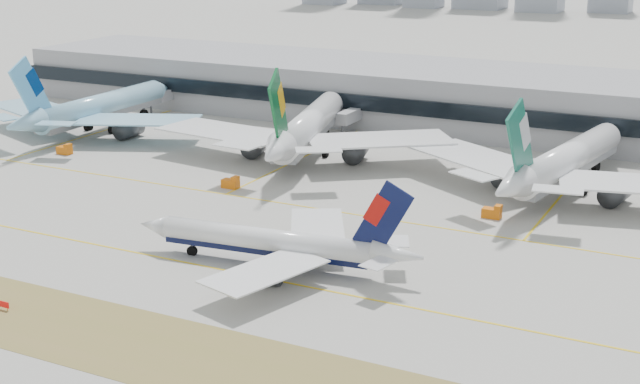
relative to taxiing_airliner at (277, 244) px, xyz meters
The scene contains 10 objects.
ground 4.15m from the taxiing_airliner, behind, with size 3000.00×3000.00×0.00m, color gray.
taxiing_airliner is the anchor object (origin of this frame).
widebody_korean 108.46m from the taxiing_airliner, 145.19° to the left, with size 66.00×64.42×23.52m.
widebody_eva 70.00m from the taxiing_airliner, 113.80° to the left, with size 68.83×68.68×25.32m.
widebody_cathay 69.31m from the taxiing_airliner, 62.74° to the left, with size 65.79×65.01×23.72m.
terminal 114.86m from the taxiing_airliner, 90.60° to the left, with size 280.00×43.10×15.00m.
hold_sign_left 41.73m from the taxiing_airliner, 129.67° to the right, with size 2.20×0.15×1.35m.
gse_c 46.38m from the taxiing_airliner, 59.23° to the left, with size 3.55×2.00×2.60m.
gse_a 90.60m from the taxiing_airliner, 153.35° to the left, with size 3.55×2.00×2.60m.
gse_b 45.97m from the taxiing_airliner, 131.44° to the left, with size 3.55×2.00×2.60m.
Camera 1 is at (67.30, -115.42, 52.67)m, focal length 50.00 mm.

